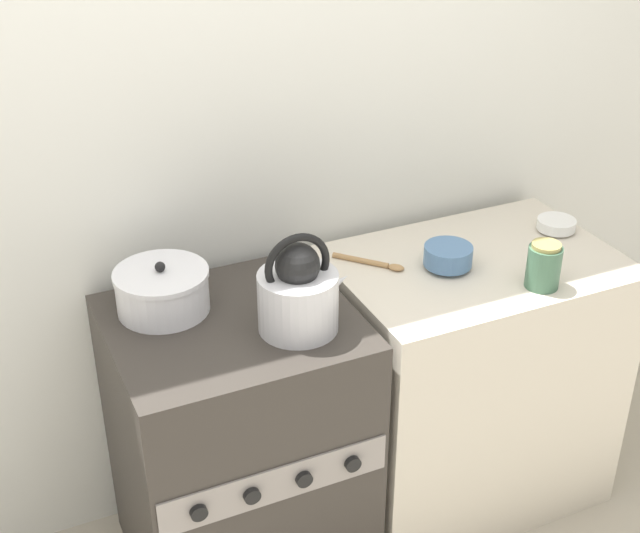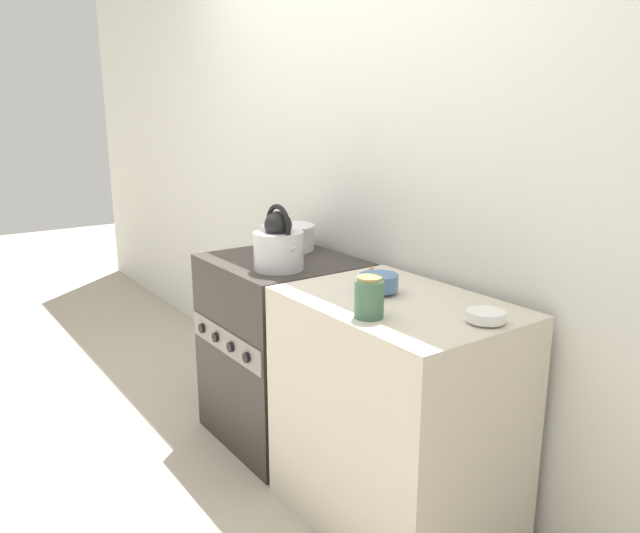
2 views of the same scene
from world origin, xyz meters
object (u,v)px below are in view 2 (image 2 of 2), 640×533
Objects in this scene: kettle at (279,245)px; small_ceramic_bowl at (486,316)px; stove at (283,349)px; enamel_bowl at (379,283)px; storage_jar at (369,298)px; cooking_pot at (288,237)px.

kettle reaches higher than small_ceramic_bowl.
kettle is 2.29× the size of small_ceramic_bowl.
stove is 6.09× the size of enamel_bowl.
stove is at bearing 166.86° from storage_jar.
kettle is 1.08× the size of cooking_pot.
kettle is 0.70m from storage_jar.
enamel_bowl is (0.66, 0.00, 0.47)m from stove.
kettle is 1.95× the size of enamel_bowl.
stove is at bearing -41.39° from cooking_pot.
cooking_pot reaches higher than small_ceramic_bowl.
cooking_pot is at bearing 141.69° from kettle.
kettle is at bearing -35.00° from stove.
small_ceramic_bowl is (0.95, 0.17, -0.08)m from kettle.
stove is 6.37× the size of storage_jar.
storage_jar is at bearing -13.14° from stove.
storage_jar reaches higher than stove.
small_ceramic_bowl is (1.10, 0.06, 0.45)m from stove.
cooking_pot reaches higher than enamel_bowl.
enamel_bowl is at bearing -171.72° from small_ceramic_bowl.
enamel_bowl is 0.27m from storage_jar.
kettle is 0.53m from enamel_bowl.
storage_jar is (-0.25, -0.26, 0.04)m from small_ceramic_bowl.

